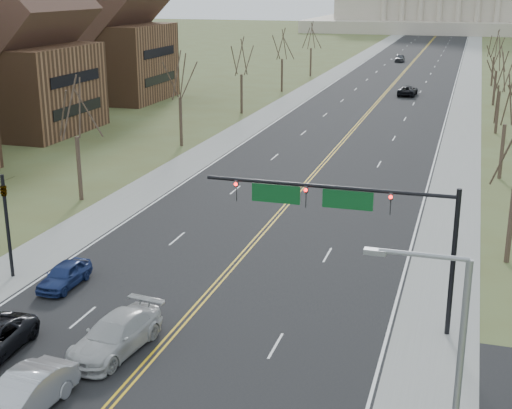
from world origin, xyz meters
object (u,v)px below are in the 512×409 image
Objects in this scene: car_sb_inner_lead at (24,396)px; car_sb_inner_second at (115,335)px; signal_mast at (346,210)px; signal_left at (6,215)px; street_light at (448,384)px; car_sb_outer_second at (64,275)px; car_far_sb at (400,58)px; car_far_nb at (408,90)px.

car_sb_inner_lead is 0.89× the size of car_sb_inner_second.
signal_left is at bearing 180.00° from signal_mast.
signal_left is at bearing 150.88° from street_light.
street_light is (24.24, -13.50, 1.51)m from signal_left.
street_light reaches higher than signal_left.
street_light is at bearing -29.12° from signal_left.
car_sb_inner_second is at bearing -32.02° from signal_left.
signal_mast is 3.08× the size of car_sb_outer_second.
signal_left is 11.80m from car_sb_inner_second.
signal_left is at bearing -95.58° from car_far_sb.
street_light reaches higher than car_far_sb.
street_light is at bearing -32.60° from car_sb_outer_second.
signal_mast is 16.16m from car_sb_outer_second.
car_sb_inner_lead is (8.66, -11.56, -2.89)m from signal_left.
car_sb_outer_second is at bearing -178.63° from signal_mast.
signal_mast is 12.11m from car_sb_inner_second.
car_sb_outer_second is 77.27m from car_far_nb.
signal_mast is at bearing 1.25° from car_sb_outer_second.
car_sb_inner_lead is 1.25× the size of car_sb_outer_second.
signal_mast is at bearing -0.00° from signal_left.
street_light is 16.92m from car_sb_inner_second.
signal_mast is 2.28× the size of car_far_nb.
car_far_sb is at bearing 94.93° from car_sb_inner_lead.
signal_mast is 14.51m from street_light.
signal_mast reaches higher than car_sb_outer_second.
car_far_nb is at bearing 78.90° from signal_left.
car_far_sb is at bearing -79.81° from car_far_nb.
car_sb_outer_second is 0.85× the size of car_far_sb.
car_sb_inner_second is 1.41× the size of car_sb_outer_second.
street_light is at bearing -68.59° from signal_mast.
car_far_nb is at bearing -84.21° from car_far_sb.
car_far_nb is (-4.02, 76.07, -5.01)m from signal_mast.
car_sb_inner_second is at bearing -146.76° from signal_mast.
signal_mast is at bearing 111.41° from street_light.
car_sb_inner_lead is 0.93× the size of car_far_nb.
signal_mast is 1.34× the size of street_light.
signal_left reaches higher than car_sb_outer_second.
car_sb_inner_lead is at bearing 172.91° from street_light.
signal_mast is at bearing 95.88° from car_far_nb.
car_far_sb is (-15.47, 137.53, -4.43)m from street_light.
car_sb_inner_second is 82.30m from car_far_nb.
signal_left is at bearing 81.76° from car_far_nb.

